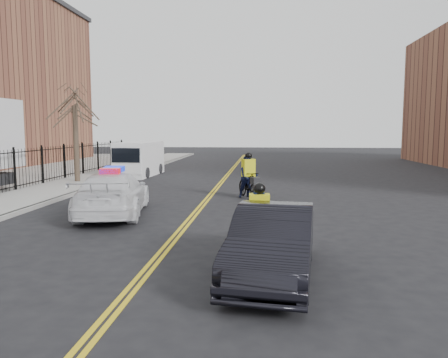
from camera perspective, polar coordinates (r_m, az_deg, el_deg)
ground at (r=12.88m, az=-5.45°, el=-6.49°), size 120.00×120.00×0.00m
center_line_left at (r=20.68m, az=-1.51°, el=-1.54°), size 0.10×60.00×0.01m
center_line_right at (r=20.66m, az=-1.07°, el=-1.55°), size 0.10×60.00×0.01m
sidewalk at (r=22.78m, az=-20.38°, el=-1.03°), size 3.00×60.00×0.15m
curb at (r=22.17m, az=-16.89°, el=-1.10°), size 0.20×60.00×0.15m
iron_fence at (r=23.37m, az=-23.79°, el=1.29°), size 0.12×28.00×2.00m
street_tree at (r=24.47m, az=-18.87°, el=7.64°), size 3.20×3.20×4.80m
police_cruiser at (r=15.19m, az=-14.27°, el=-1.86°), size 2.88×5.31×1.62m
dark_sedan at (r=8.64m, az=6.44°, el=-8.22°), size 1.97×4.38×1.40m
cargo_van at (r=27.91m, az=-11.05°, el=2.54°), size 2.08×5.11×2.12m
cyclist_near at (r=9.84m, az=4.60°, el=-6.98°), size 0.68×1.77×1.72m
cyclist_far at (r=18.52m, az=3.21°, el=-0.12°), size 1.35×1.95×1.94m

